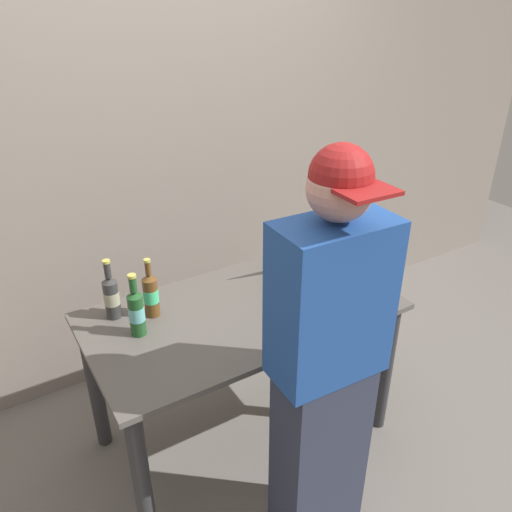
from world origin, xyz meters
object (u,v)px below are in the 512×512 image
at_px(beer_bottle_brown, 151,294).
at_px(laptop, 305,271).
at_px(beer_bottle_dark, 136,311).
at_px(beer_bottle_amber, 111,296).
at_px(person_figure, 325,371).

bearing_deg(beer_bottle_brown, laptop, -8.15).
height_order(beer_bottle_brown, beer_bottle_dark, beer_bottle_dark).
bearing_deg(beer_bottle_amber, laptop, -11.42).
height_order(laptop, beer_bottle_brown, beer_bottle_brown).
distance_m(laptop, beer_bottle_dark, 0.86).
distance_m(beer_bottle_brown, person_figure, 0.85).
bearing_deg(beer_bottle_dark, laptop, -0.39).
relative_size(beer_bottle_amber, beer_bottle_dark, 0.99).
xyz_separation_m(beer_bottle_amber, beer_bottle_brown, (0.15, -0.07, -0.00)).
relative_size(beer_bottle_brown, person_figure, 0.17).
xyz_separation_m(laptop, beer_bottle_dark, (-0.86, 0.01, 0.06)).
bearing_deg(laptop, beer_bottle_brown, 171.85).
bearing_deg(laptop, beer_bottle_dark, 179.61).
xyz_separation_m(beer_bottle_dark, person_figure, (0.45, -0.68, -0.02)).
relative_size(laptop, beer_bottle_brown, 1.29).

